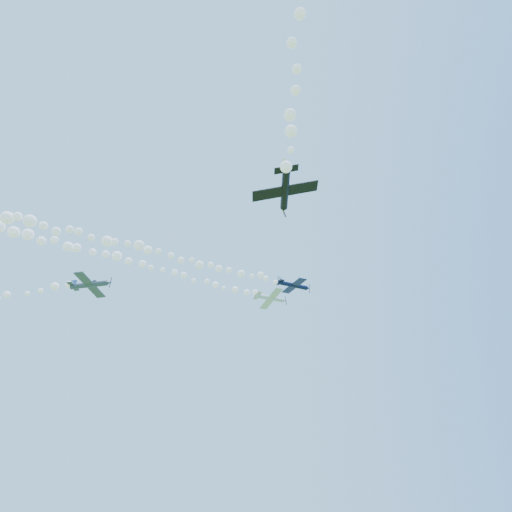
{
  "coord_description": "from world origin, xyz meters",
  "views": [
    {
      "loc": [
        0.97,
        -59.62,
        2.0
      ],
      "look_at": [
        2.62,
        -4.3,
        46.4
      ],
      "focal_mm": 30.0,
      "sensor_mm": 36.0,
      "label": 1
    }
  ],
  "objects_px": {
    "plane_white": "(271,298)",
    "plane_grey": "(90,285)",
    "plane_black": "(285,190)",
    "plane_navy": "(294,285)"
  },
  "relations": [
    {
      "from": "plane_navy",
      "to": "plane_black",
      "type": "bearing_deg",
      "value": -119.16
    },
    {
      "from": "plane_grey",
      "to": "plane_black",
      "type": "bearing_deg",
      "value": -26.89
    },
    {
      "from": "plane_white",
      "to": "plane_navy",
      "type": "height_order",
      "value": "plane_white"
    },
    {
      "from": "plane_white",
      "to": "plane_black",
      "type": "bearing_deg",
      "value": -115.18
    },
    {
      "from": "plane_white",
      "to": "plane_black",
      "type": "relative_size",
      "value": 1.01
    },
    {
      "from": "plane_white",
      "to": "plane_grey",
      "type": "height_order",
      "value": "plane_white"
    },
    {
      "from": "plane_white",
      "to": "plane_navy",
      "type": "bearing_deg",
      "value": -91.94
    },
    {
      "from": "plane_grey",
      "to": "plane_black",
      "type": "height_order",
      "value": "plane_grey"
    },
    {
      "from": "plane_black",
      "to": "plane_white",
      "type": "bearing_deg",
      "value": 0.44
    },
    {
      "from": "plane_white",
      "to": "plane_grey",
      "type": "bearing_deg",
      "value": -175.42
    }
  ]
}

